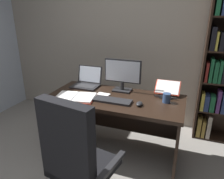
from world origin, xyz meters
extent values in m
cube|color=#A89E8E|center=(0.00, 2.00, 1.38)|extent=(4.97, 0.12, 2.76)
cube|color=black|center=(0.07, 0.95, 0.73)|extent=(1.54, 0.71, 0.04)
cube|color=black|center=(-0.67, 0.95, 0.35)|extent=(0.03, 0.65, 0.71)
cube|color=black|center=(0.80, 0.95, 0.35)|extent=(0.03, 0.65, 0.71)
cube|color=black|center=(0.07, 1.28, 0.39)|extent=(1.42, 0.03, 0.50)
cube|color=black|center=(0.99, 1.77, 1.01)|extent=(0.02, 0.29, 2.03)
cube|color=olive|center=(1.05, 1.72, 0.16)|extent=(0.05, 0.17, 0.28)
cube|color=olive|center=(1.11, 1.73, 0.14)|extent=(0.04, 0.19, 0.24)
cube|color=gray|center=(1.17, 1.72, 0.19)|extent=(0.05, 0.17, 0.33)
cube|color=gold|center=(1.04, 1.72, 0.54)|extent=(0.04, 0.17, 0.24)
cube|color=navy|center=(1.09, 1.72, 0.53)|extent=(0.06, 0.18, 0.21)
cube|color=#195633|center=(1.16, 1.72, 0.53)|extent=(0.06, 0.17, 0.22)
cube|color=#512D66|center=(1.23, 1.72, 0.57)|extent=(0.04, 0.16, 0.30)
cube|color=navy|center=(1.30, 1.74, 0.57)|extent=(0.05, 0.21, 0.30)
cube|color=maroon|center=(1.04, 1.73, 0.95)|extent=(0.03, 0.19, 0.25)
cube|color=#195633|center=(1.09, 1.74, 0.97)|extent=(0.04, 0.21, 0.30)
cube|color=#195633|center=(1.14, 1.73, 0.96)|extent=(0.05, 0.19, 0.26)
cube|color=#195633|center=(1.19, 1.74, 0.96)|extent=(0.04, 0.21, 0.28)
cube|color=black|center=(1.24, 1.74, 0.93)|extent=(0.06, 0.20, 0.22)
cube|color=black|center=(1.05, 1.73, 1.36)|extent=(0.05, 0.19, 0.27)
cube|color=gold|center=(1.09, 1.75, 1.33)|extent=(0.03, 0.23, 0.22)
cube|color=black|center=(1.15, 1.75, 1.33)|extent=(0.05, 0.22, 0.22)
cube|color=navy|center=(1.11, 1.74, 1.76)|extent=(0.04, 0.20, 0.27)
cube|color=black|center=(0.06, 0.19, 0.39)|extent=(0.57, 0.56, 0.07)
cube|color=black|center=(0.02, -0.01, 0.75)|extent=(0.49, 0.18, 0.66)
cube|color=#232326|center=(-0.22, 0.23, 0.51)|extent=(0.11, 0.39, 0.04)
cube|color=#232326|center=(0.33, 0.14, 0.51)|extent=(0.11, 0.39, 0.04)
cube|color=#232326|center=(0.08, 1.18, 0.76)|extent=(0.22, 0.16, 0.02)
cylinder|color=#232326|center=(0.08, 1.18, 0.81)|extent=(0.04, 0.04, 0.09)
cube|color=#232326|center=(0.08, 1.19, 1.00)|extent=(0.45, 0.02, 0.28)
cube|color=silver|center=(0.08, 1.17, 1.00)|extent=(0.42, 0.00, 0.25)
cube|color=#232326|center=(-0.41, 1.14, 0.76)|extent=(0.34, 0.24, 0.02)
cube|color=#2D2D30|center=(-0.41, 1.12, 0.77)|extent=(0.29, 0.13, 0.00)
cube|color=#232326|center=(-0.41, 1.29, 0.88)|extent=(0.34, 0.07, 0.22)
cube|color=silver|center=(-0.41, 1.29, 0.88)|extent=(0.30, 0.05, 0.20)
cube|color=#232326|center=(0.08, 0.83, 0.76)|extent=(0.42, 0.15, 0.02)
ellipsoid|color=#232326|center=(0.38, 0.83, 0.77)|extent=(0.06, 0.10, 0.04)
cube|color=#232326|center=(0.61, 1.16, 0.76)|extent=(0.14, 0.12, 0.01)
cube|color=#232326|center=(0.61, 1.11, 0.77)|extent=(0.25, 0.01, 0.01)
cube|color=#DB422D|center=(0.61, 1.25, 0.84)|extent=(0.28, 0.18, 0.13)
cube|color=white|center=(0.61, 1.24, 0.84)|extent=(0.26, 0.16, 0.11)
cube|color=#DB422D|center=(-0.46, 0.76, 0.75)|extent=(0.27, 0.34, 0.01)
cube|color=#DB422D|center=(-0.24, 0.80, 0.75)|extent=(0.27, 0.34, 0.01)
cube|color=white|center=(-0.46, 0.76, 0.77)|extent=(0.26, 0.32, 0.02)
cube|color=white|center=(-0.24, 0.80, 0.77)|extent=(0.26, 0.32, 0.02)
cylinder|color=#B7B7BC|center=(-0.35, 0.78, 0.76)|extent=(0.07, 0.27, 0.02)
cube|color=white|center=(-0.09, 0.92, 0.75)|extent=(0.17, 0.22, 0.01)
cylinder|color=maroon|center=(-0.07, 0.92, 0.76)|extent=(0.14, 0.01, 0.01)
cylinder|color=#334C7A|center=(0.63, 1.01, 0.80)|extent=(0.08, 0.08, 0.10)
camera|label=1|loc=(0.82, -1.16, 1.68)|focal=34.15mm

